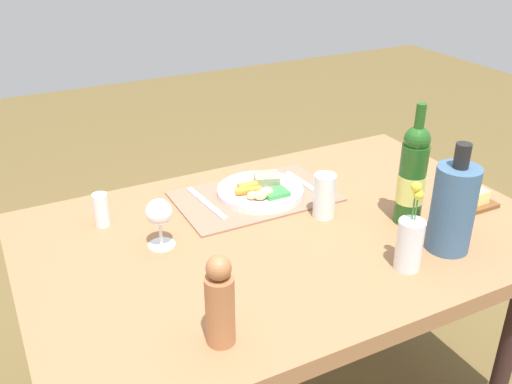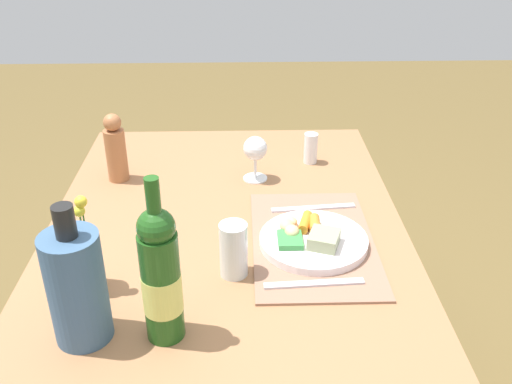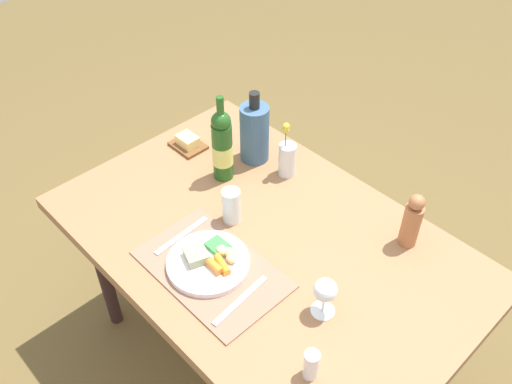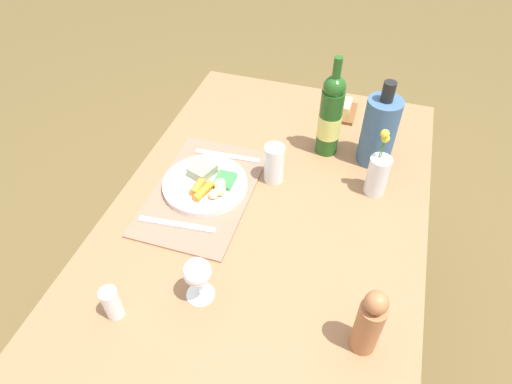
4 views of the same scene
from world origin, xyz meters
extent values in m
cube|color=#986944|center=(0.00, 0.00, 0.69)|extent=(1.35, 0.88, 0.04)
cylinder|color=#32201E|center=(0.56, -0.33, 0.33)|extent=(0.05, 0.05, 0.66)
cylinder|color=#32201E|center=(0.56, 0.33, 0.33)|extent=(0.05, 0.05, 0.66)
cube|color=#936A54|center=(-0.01, -0.21, 0.71)|extent=(0.46, 0.29, 0.01)
cylinder|color=white|center=(-0.03, -0.21, 0.72)|extent=(0.25, 0.25, 0.02)
cube|color=#939D75|center=(-0.06, -0.22, 0.75)|extent=(0.09, 0.09, 0.03)
cylinder|color=orange|center=(0.01, -0.21, 0.75)|extent=(0.06, 0.03, 0.03)
cylinder|color=orange|center=(0.02, -0.19, 0.75)|extent=(0.08, 0.04, 0.02)
ellipsoid|color=#D2C383|center=(-0.02, -0.15, 0.75)|extent=(0.04, 0.03, 0.03)
ellipsoid|color=tan|center=(0.00, -0.14, 0.75)|extent=(0.04, 0.03, 0.03)
ellipsoid|color=#DDAE7A|center=(0.02, -0.16, 0.75)|extent=(0.03, 0.03, 0.02)
cube|color=#398F43|center=(-0.05, -0.15, 0.74)|extent=(0.07, 0.06, 0.01)
cube|color=silver|center=(-0.18, -0.19, 0.72)|extent=(0.03, 0.21, 0.00)
cube|color=silver|center=(0.13, -0.22, 0.72)|extent=(0.04, 0.22, 0.00)
cylinder|color=white|center=(0.42, -0.25, 0.76)|extent=(0.04, 0.04, 0.09)
cylinder|color=#3C5D80|center=(-0.31, 0.26, 0.82)|extent=(0.11, 0.11, 0.22)
cylinder|color=black|center=(-0.31, 0.26, 0.96)|extent=(0.04, 0.04, 0.06)
cylinder|color=silver|center=(-0.13, -0.02, 0.77)|extent=(0.06, 0.06, 0.12)
cylinder|color=#A7D5D2|center=(-0.13, -0.02, 0.75)|extent=(0.06, 0.06, 0.07)
cylinder|color=silver|center=(-0.17, 0.28, 0.77)|extent=(0.06, 0.06, 0.13)
cylinder|color=#3F7233|center=(-0.18, 0.28, 0.80)|extent=(0.00, 0.00, 0.19)
sphere|color=gold|center=(-0.18, 0.28, 0.90)|extent=(0.02, 0.02, 0.02)
cylinder|color=#3F7233|center=(-0.17, 0.27, 0.81)|extent=(0.00, 0.00, 0.21)
sphere|color=yellow|center=(-0.17, 0.27, 0.92)|extent=(0.02, 0.02, 0.02)
cylinder|color=#20521A|center=(-0.32, 0.11, 0.82)|extent=(0.07, 0.07, 0.22)
sphere|color=#20521A|center=(-0.32, 0.11, 0.95)|extent=(0.07, 0.07, 0.07)
cylinder|color=#20521A|center=(-0.32, 0.11, 1.00)|extent=(0.03, 0.03, 0.09)
cylinder|color=#DBDE6C|center=(-0.32, 0.11, 0.81)|extent=(0.07, 0.07, 0.08)
cylinder|color=white|center=(0.32, -0.08, 0.71)|extent=(0.07, 0.07, 0.00)
cylinder|color=white|center=(0.32, -0.08, 0.74)|extent=(0.01, 0.01, 0.06)
sphere|color=white|center=(0.32, -0.08, 0.81)|extent=(0.07, 0.07, 0.07)
cylinder|color=#AB6940|center=(0.33, 0.31, 0.78)|extent=(0.06, 0.06, 0.15)
sphere|color=#AB6940|center=(0.33, 0.31, 0.88)|extent=(0.05, 0.05, 0.05)
camera|label=1|loc=(0.67, 1.12, 1.49)|focal=40.28mm
camera|label=2|loc=(-1.14, -0.04, 1.46)|focal=40.04mm
camera|label=3|loc=(0.85, -0.85, 2.01)|focal=38.72mm
camera|label=4|loc=(0.83, 0.22, 1.65)|focal=31.18mm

